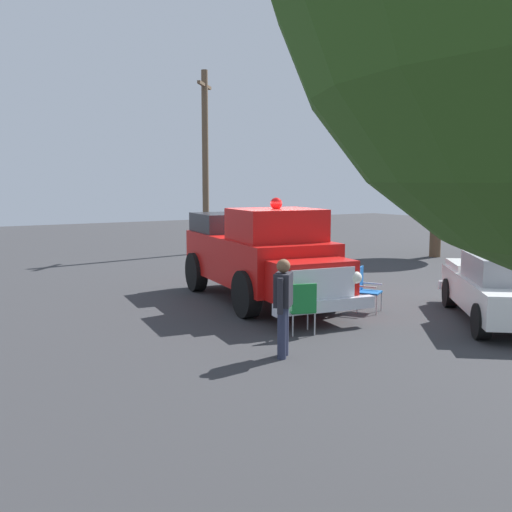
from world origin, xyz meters
name	(u,v)px	position (x,y,z in m)	size (l,w,h in m)	color
ground_plane	(278,304)	(0.00, 0.00, 0.00)	(60.00, 60.00, 0.00)	#333335
vintage_fire_truck	(260,253)	(-0.49, -0.23, 1.20)	(6.17, 2.96, 2.59)	black
classic_hot_rod	(505,287)	(4.02, 3.07, 0.75)	(4.58, 4.12, 1.46)	black
lawn_chair_by_car	(365,286)	(1.73, 1.22, 0.59)	(0.68, 0.68, 1.02)	#B7BABF
lawn_chair_spare	(302,305)	(2.71, -1.20, 0.59)	(0.62, 0.63, 1.02)	#B7BABF
spectator_standing	(283,301)	(3.75, -2.33, 0.96)	(0.53, 0.52, 1.68)	#2D334C
oak_tree_left	(438,164)	(-4.43, 10.21, 3.63)	(3.15, 3.15, 5.24)	brown
utility_pole	(205,160)	(-10.17, 3.01, 3.84)	(1.35, 1.22, 7.38)	brown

